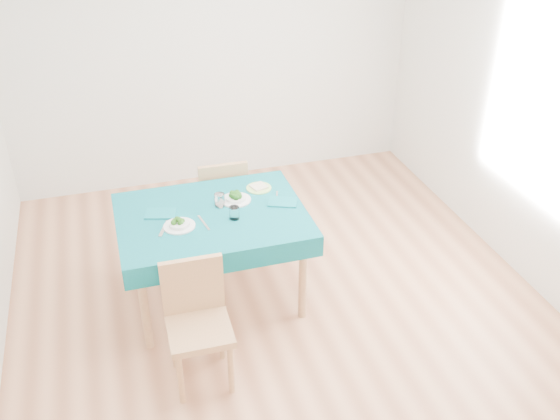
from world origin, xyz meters
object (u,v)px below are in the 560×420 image
object	(u,v)px
chair_far	(221,192)
bowl_near	(179,223)
bowl_far	(236,197)
side_plate	(259,188)
chair_near	(199,321)
table	(214,257)

from	to	relation	value
chair_far	bowl_near	world-z (taller)	chair_far
bowl_near	bowl_far	world-z (taller)	bowl_far
bowl_far	side_plate	size ratio (longest dim) A/B	1.17
bowl_near	side_plate	size ratio (longest dim) A/B	1.14
chair_far	bowl_far	bearing A→B (deg)	90.89
side_plate	chair_near	bearing A→B (deg)	-122.35
table	side_plate	xyz separation A→B (m)	(0.43, 0.27, 0.38)
chair_near	chair_far	world-z (taller)	chair_far
chair_near	bowl_near	distance (m)	0.77
table	chair_far	world-z (taller)	chair_far
bowl_far	bowl_near	bearing A→B (deg)	-152.54
chair_far	side_plate	distance (m)	0.59
bowl_far	table	bearing A→B (deg)	-147.23
chair_near	bowl_near	world-z (taller)	chair_near
chair_near	chair_far	bearing A→B (deg)	74.21
chair_far	bowl_far	size ratio (longest dim) A/B	4.40
bowl_near	side_plate	world-z (taller)	bowl_near
table	side_plate	world-z (taller)	side_plate
chair_far	side_plate	world-z (taller)	chair_far
chair_near	table	bearing A→B (deg)	73.38
bowl_near	side_plate	xyz separation A→B (m)	(0.67, 0.37, -0.03)
chair_near	side_plate	xyz separation A→B (m)	(0.69, 1.09, 0.26)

